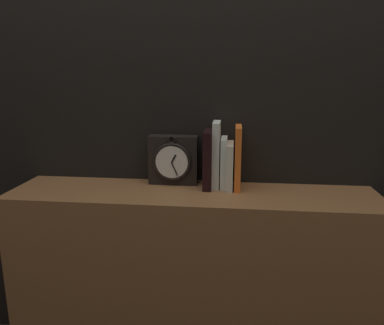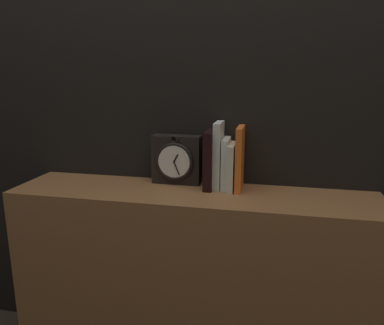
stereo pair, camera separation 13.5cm
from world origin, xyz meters
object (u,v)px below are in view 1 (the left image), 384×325
Objects in this scene: clock at (173,160)px; book_slot1_white at (216,155)px; book_slot2_white at (224,163)px; book_slot0_black at (208,159)px; book_slot4_orange at (238,158)px; book_slot3_cream at (230,166)px.

book_slot1_white is at bearing -6.70° from clock.
clock is 0.17m from book_slot1_white.
book_slot1_white is 1.31× the size of book_slot2_white.
book_slot2_white is (0.20, -0.02, -0.00)m from clock.
clock is 0.14m from book_slot0_black.
book_slot4_orange is (0.11, 0.00, 0.01)m from book_slot0_black.
book_slot2_white is at bearing 159.59° from book_slot3_cream.
book_slot4_orange is (0.03, 0.00, 0.03)m from book_slot3_cream.
book_slot0_black is at bearing -171.34° from book_slot2_white.
book_slot0_black is at bearing -179.72° from book_slot4_orange.
clock is at bearing 173.30° from book_slot1_white.
clock reaches higher than book_slot2_white.
book_slot0_black is at bearing -179.88° from book_slot3_cream.
book_slot0_black reaches higher than book_slot3_cream.
book_slot4_orange is at bearing -6.68° from clock.
book_slot3_cream is 0.73× the size of book_slot4_orange.
clock is 0.22m from book_slot3_cream.
book_slot0_black reaches higher than book_slot2_white.
book_slot0_black is 0.11m from book_slot4_orange.
book_slot1_white is at bearing 177.88° from book_slot2_white.
book_slot0_black is at bearing -12.13° from clock.
book_slot3_cream is (0.05, -0.01, -0.04)m from book_slot1_white.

